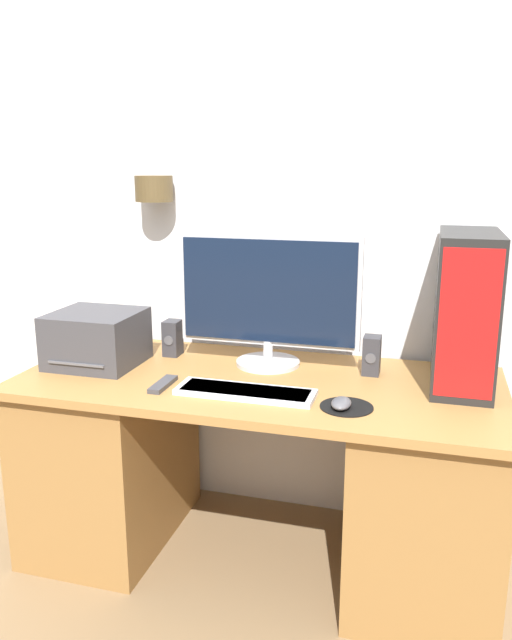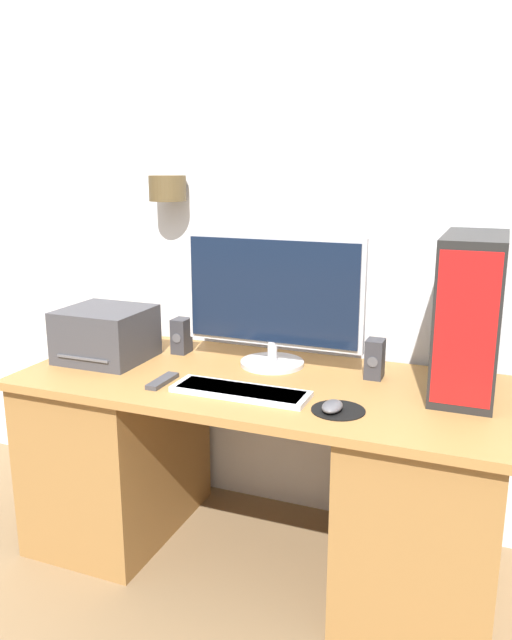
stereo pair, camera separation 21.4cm
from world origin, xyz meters
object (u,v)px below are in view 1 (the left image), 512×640
object	(u,v)px
speaker_left	(173,338)
mouse	(341,403)
speaker_right	(372,355)
remote_control	(163,384)
monitor	(268,297)
keyboard	(245,392)
printer	(97,338)
computer_tower	(465,310)

from	to	relation	value
speaker_left	mouse	bearing A→B (deg)	-27.85
mouse	speaker_left	xyz separation A→B (m)	(-0.72, 0.38, 0.05)
mouse	speaker_left	bearing A→B (deg)	152.15
speaker_left	speaker_right	bearing A→B (deg)	-1.37
mouse	remote_control	bearing A→B (deg)	176.62
speaker_right	monitor	bearing A→B (deg)	179.21
keyboard	printer	world-z (taller)	printer
computer_tower	printer	world-z (taller)	computer_tower
monitor	speaker_right	world-z (taller)	monitor
remote_control	mouse	bearing A→B (deg)	-3.38
printer	remote_control	size ratio (longest dim) A/B	1.98
remote_control	speaker_right	bearing A→B (deg)	26.18
mouse	printer	world-z (taller)	printer
computer_tower	speaker_left	xyz separation A→B (m)	(-1.08, 0.03, -0.19)
printer	speaker_left	distance (m)	0.29
speaker_right	remote_control	xyz separation A→B (m)	(-0.67, -0.33, -0.06)
speaker_right	remote_control	bearing A→B (deg)	-153.82
computer_tower	keyboard	bearing A→B (deg)	-155.40
monitor	printer	world-z (taller)	monitor
computer_tower	speaker_left	distance (m)	1.10
speaker_left	remote_control	size ratio (longest dim) A/B	0.88
computer_tower	speaker_right	distance (m)	0.36
computer_tower	monitor	bearing A→B (deg)	178.25
keyboard	remote_control	bearing A→B (deg)	-179.67
mouse	printer	bearing A→B (deg)	168.16
mouse	remote_control	size ratio (longest dim) A/B	0.62
monitor	keyboard	bearing A→B (deg)	-88.20
computer_tower	mouse	bearing A→B (deg)	-135.79
mouse	computer_tower	bearing A→B (deg)	44.21
speaker_left	speaker_right	world-z (taller)	same
mouse	printer	size ratio (longest dim) A/B	0.31
remote_control	monitor	bearing A→B (deg)	49.78
monitor	computer_tower	xyz separation A→B (m)	(0.69, -0.02, -0.00)
printer	mouse	bearing A→B (deg)	-11.84
speaker_right	mouse	bearing A→B (deg)	-98.52
speaker_left	remote_control	distance (m)	0.37
monitor	remote_control	bearing A→B (deg)	-130.22
mouse	remote_control	xyz separation A→B (m)	(-0.61, 0.04, -0.01)
monitor	remote_control	world-z (taller)	monitor
printer	monitor	bearing A→B (deg)	15.26
monitor	speaker_right	bearing A→B (deg)	-0.79
keyboard	speaker_left	distance (m)	0.53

